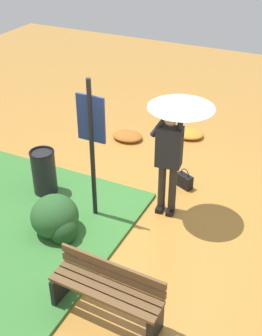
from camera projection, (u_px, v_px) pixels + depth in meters
name	position (u px, v px, depth m)	size (l,w,h in m)	color
ground_plane	(145.00, 213.00, 7.16)	(18.00, 18.00, 0.00)	#B27A33
person_with_umbrella	(176.00, 125.00, 6.38)	(0.96, 0.96, 2.04)	#2D2823
info_sign_post	(92.00, 135.00, 6.35)	(0.44, 0.07, 2.30)	black
handbag	(184.00, 181.00, 7.72)	(0.33, 0.25, 0.37)	black
park_bench	(107.00, 291.00, 5.23)	(1.40, 0.41, 0.75)	black
trash_bin	(44.00, 173.00, 7.40)	(0.42, 0.42, 0.83)	black
shrub_cluster	(56.00, 219.00, 6.55)	(0.79, 0.71, 0.64)	#285628
leaf_pile_near_person	(189.00, 133.00, 9.35)	(0.63, 0.51, 0.14)	#C68428
leaf_pile_by_bench	(127.00, 136.00, 9.25)	(0.64, 0.51, 0.14)	#A86023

